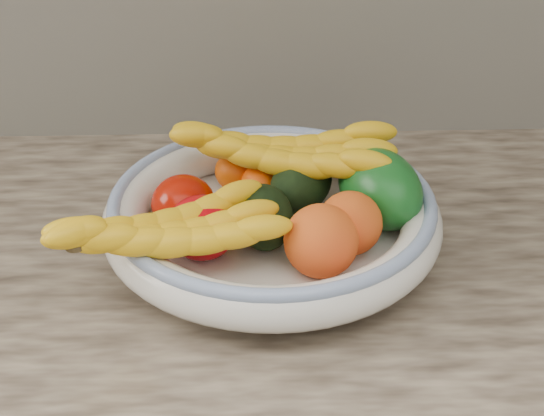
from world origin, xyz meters
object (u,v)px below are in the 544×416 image
Objects in this scene: banana_bunch_front at (167,237)px; fruit_bowl at (272,216)px; green_mango at (380,188)px; banana_bunch_back at (281,159)px.

fruit_bowl is at bearing 18.49° from banana_bunch_front.
fruit_bowl is 1.48× the size of banana_bunch_front.
green_mango is 0.26m from banana_bunch_front.
banana_bunch_back is at bearing 128.45° from green_mango.
green_mango is 0.44× the size of banana_bunch_back.
fruit_bowl is 3.10× the size of green_mango.
fruit_bowl is at bearing 160.52° from green_mango.
green_mango is 0.48× the size of banana_bunch_front.
fruit_bowl is at bearing -89.82° from banana_bunch_back.
banana_bunch_back reaches higher than banana_bunch_front.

